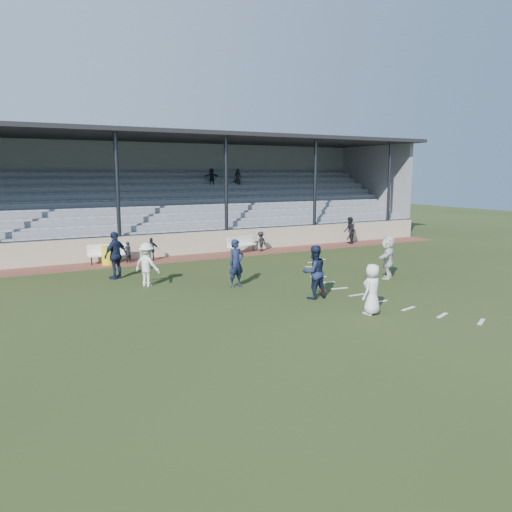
# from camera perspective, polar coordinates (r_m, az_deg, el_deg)

# --- Properties ---
(ground) EXTENTS (90.00, 90.00, 0.00)m
(ground) POSITION_cam_1_polar(r_m,az_deg,el_deg) (16.97, 4.00, -5.56)
(ground) COLOR #243114
(ground) RESTS_ON ground
(cinder_track) EXTENTS (34.00, 2.00, 0.02)m
(cinder_track) POSITION_cam_1_polar(r_m,az_deg,el_deg) (26.26, -8.25, -0.24)
(cinder_track) COLOR brown
(cinder_track) RESTS_ON ground
(retaining_wall) EXTENTS (34.00, 0.18, 1.20)m
(retaining_wall) POSITION_cam_1_polar(r_m,az_deg,el_deg) (27.15, -9.04, 1.32)
(retaining_wall) COLOR tan
(retaining_wall) RESTS_ON ground
(bench_left) EXTENTS (2.01, 0.50, 0.95)m
(bench_left) POSITION_cam_1_polar(r_m,az_deg,el_deg) (25.44, -16.48, 0.46)
(bench_left) COLOR white
(bench_left) RESTS_ON cinder_track
(bench_right) EXTENTS (2.02, 1.07, 0.95)m
(bench_right) POSITION_cam_1_polar(r_m,az_deg,el_deg) (27.56, -1.67, 1.52)
(bench_right) COLOR white
(bench_right) RESTS_ON cinder_track
(trash_bin) EXTENTS (0.56, 0.56, 0.89)m
(trash_bin) POSITION_cam_1_polar(r_m,az_deg,el_deg) (25.08, -16.60, 0.06)
(trash_bin) COLOR gold
(trash_bin) RESTS_ON cinder_track
(football) EXTENTS (0.23, 0.23, 0.23)m
(football) POSITION_cam_1_polar(r_m,az_deg,el_deg) (18.45, 7.64, -4.03)
(football) COLOR #E1490D
(football) RESTS_ON ground
(player_white_lead) EXTENTS (0.92, 0.76, 1.61)m
(player_white_lead) POSITION_cam_1_polar(r_m,az_deg,el_deg) (16.05, 13.13, -3.72)
(player_white_lead) COLOR silver
(player_white_lead) RESTS_ON ground
(player_navy_lead) EXTENTS (0.75, 0.56, 1.88)m
(player_navy_lead) POSITION_cam_1_polar(r_m,az_deg,el_deg) (19.35, -2.28, -0.83)
(player_navy_lead) COLOR #131B35
(player_navy_lead) RESTS_ON ground
(player_navy_mid) EXTENTS (0.92, 0.72, 1.90)m
(player_navy_mid) POSITION_cam_1_polar(r_m,az_deg,el_deg) (17.69, 6.65, -1.83)
(player_navy_mid) COLOR #131B35
(player_navy_mid) RESTS_ON ground
(player_white_wing) EXTENTS (1.17, 1.27, 1.72)m
(player_white_wing) POSITION_cam_1_polar(r_m,az_deg,el_deg) (19.92, -12.34, -0.98)
(player_white_wing) COLOR silver
(player_white_wing) RESTS_ON ground
(player_navy_wing) EXTENTS (1.26, 1.01, 2.00)m
(player_navy_wing) POSITION_cam_1_polar(r_m,az_deg,el_deg) (21.64, -15.73, 0.09)
(player_navy_wing) COLOR #131B35
(player_navy_wing) RESTS_ON ground
(player_white_back) EXTENTS (1.64, 1.52, 1.83)m
(player_white_back) POSITION_cam_1_polar(r_m,az_deg,el_deg) (21.63, 14.84, -0.11)
(player_white_back) COLOR silver
(player_white_back) RESTS_ON ground
(official) EXTENTS (0.95, 1.02, 1.69)m
(official) POSITION_cam_1_polar(r_m,az_deg,el_deg) (31.63, 10.65, 2.90)
(official) COLOR black
(official) RESTS_ON cinder_track
(sub_left_near) EXTENTS (0.45, 0.36, 1.07)m
(sub_left_near) POSITION_cam_1_polar(r_m,az_deg,el_deg) (25.24, -14.46, 0.41)
(sub_left_near) COLOR black
(sub_left_near) RESTS_ON cinder_track
(sub_left_far) EXTENTS (0.73, 0.44, 1.17)m
(sub_left_far) POSITION_cam_1_polar(r_m,az_deg,el_deg) (25.60, -11.83, 0.75)
(sub_left_far) COLOR black
(sub_left_far) RESTS_ON cinder_track
(sub_right) EXTENTS (0.82, 0.64, 1.12)m
(sub_right) POSITION_cam_1_polar(r_m,az_deg,el_deg) (28.18, 0.54, 1.69)
(sub_right) COLOR black
(sub_right) RESTS_ON cinder_track
(grandstand) EXTENTS (34.60, 9.00, 6.61)m
(grandstand) POSITION_cam_1_polar(r_m,az_deg,el_deg) (31.45, -11.95, 5.27)
(grandstand) COLOR gray
(grandstand) RESTS_ON ground
(penalty_arc) EXTENTS (3.89, 14.63, 0.01)m
(penalty_arc) POSITION_cam_1_polar(r_m,az_deg,el_deg) (19.42, 14.38, -3.90)
(penalty_arc) COLOR silver
(penalty_arc) RESTS_ON ground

